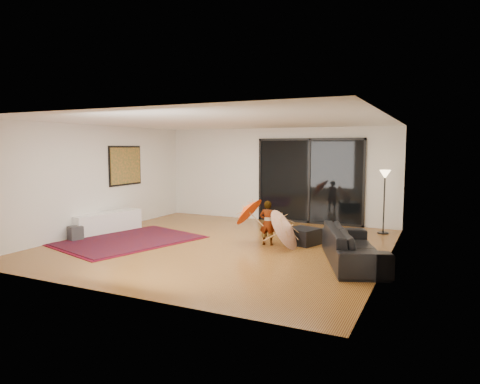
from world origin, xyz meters
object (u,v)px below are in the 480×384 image
Objects in this scene: media_console at (107,222)px; sofa at (353,246)px; child at (268,223)px; ottoman at (303,236)px.

media_console is 6.21m from sofa.
sofa is 2.14m from child.
media_console is 2.99× the size of ottoman.
sofa is 3.69× the size of ottoman.
sofa reaches higher than ottoman.
sofa is at bearing 9.32° from media_console.
media_console is 4.23m from child.
sofa is at bearing -41.61° from ottoman.
child reaches higher than sofa.
sofa is 2.31× the size of child.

